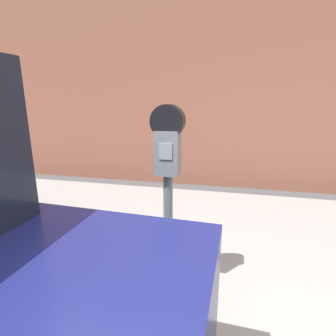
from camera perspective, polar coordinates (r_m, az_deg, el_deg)
sidewalk at (r=3.09m, az=6.81°, el=-14.51°), size 24.00×2.80×0.11m
parking_meter at (r=1.74m, az=-0.00°, el=0.30°), size 0.21×0.15×1.42m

